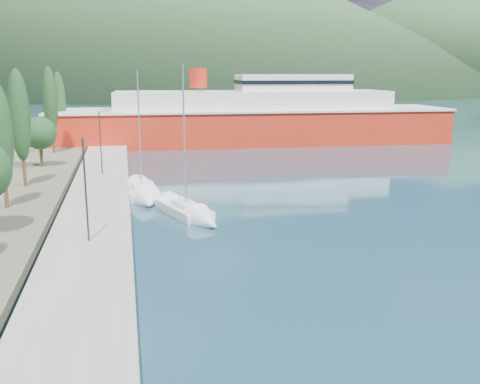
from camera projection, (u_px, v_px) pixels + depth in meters
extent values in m
plane|color=#1D3F50|center=(151.00, 115.00, 134.03)|extent=(1400.00, 1400.00, 0.00)
cube|color=gray|center=(98.00, 203.00, 42.43)|extent=(5.00, 88.00, 0.80)
cone|color=gray|center=(190.00, 7.00, 664.91)|extent=(760.00, 760.00, 180.00)
cone|color=gray|center=(471.00, 23.00, 662.69)|extent=(640.00, 640.00, 140.00)
cone|color=#335530|center=(184.00, 8.00, 396.73)|extent=(480.00, 480.00, 115.00)
cone|color=#335530|center=(462.00, 28.00, 425.50)|extent=(420.00, 420.00, 90.00)
cylinder|color=#47301E|center=(6.00, 194.00, 39.60)|extent=(0.30, 0.30, 2.02)
ellipsoid|color=#1B3D1C|center=(0.00, 132.00, 38.60)|extent=(1.80, 1.80, 7.16)
cylinder|color=#47301E|center=(25.00, 174.00, 47.08)|extent=(0.30, 0.30, 2.24)
ellipsoid|color=#1B3D1C|center=(19.00, 115.00, 45.97)|extent=(1.80, 1.80, 7.95)
cylinder|color=#47301E|center=(41.00, 156.00, 56.83)|extent=(0.36, 0.36, 2.18)
sphere|color=#1B3D1C|center=(39.00, 133.00, 56.29)|extent=(3.49, 3.49, 3.49)
cylinder|color=#47301E|center=(53.00, 143.00, 66.65)|extent=(0.30, 0.30, 2.33)
ellipsoid|color=#1B3D1C|center=(50.00, 101.00, 65.49)|extent=(1.80, 1.80, 8.25)
cylinder|color=#47301E|center=(62.00, 135.00, 75.67)|extent=(0.30, 0.30, 2.19)
ellipsoid|color=#1B3D1C|center=(59.00, 100.00, 74.58)|extent=(1.80, 1.80, 7.76)
cylinder|color=#2D2D33|center=(86.00, 191.00, 30.98)|extent=(0.12, 0.12, 6.00)
cube|color=#2D2D33|center=(83.00, 139.00, 30.56)|extent=(0.15, 0.50, 0.12)
cylinder|color=#2D2D33|center=(101.00, 143.00, 51.88)|extent=(0.12, 0.12, 6.00)
cube|color=#2D2D33|center=(99.00, 112.00, 51.46)|extent=(0.15, 0.50, 0.12)
cube|color=silver|center=(184.00, 211.00, 40.74)|extent=(4.01, 6.48, 0.86)
cube|color=silver|center=(186.00, 204.00, 40.27)|extent=(2.02, 2.73, 0.33)
cylinder|color=silver|center=(184.00, 137.00, 39.15)|extent=(0.12, 0.12, 10.51)
cone|color=silver|center=(207.00, 223.00, 37.46)|extent=(2.98, 3.39, 2.20)
cube|color=silver|center=(142.00, 192.00, 46.68)|extent=(3.06, 6.00, 0.99)
cube|color=silver|center=(142.00, 186.00, 46.18)|extent=(1.73, 2.45, 0.39)
cylinder|color=silver|center=(140.00, 130.00, 45.13)|extent=(0.12, 0.12, 9.93)
cone|color=silver|center=(147.00, 202.00, 43.23)|extent=(2.78, 2.93, 2.54)
cube|color=red|center=(252.00, 128.00, 81.02)|extent=(59.30, 15.01, 5.68)
cube|color=silver|center=(252.00, 109.00, 80.40)|extent=(59.73, 15.40, 0.30)
cube|color=silver|center=(252.00, 101.00, 80.13)|extent=(41.00, 12.06, 3.04)
cube|color=silver|center=(292.00, 83.00, 80.50)|extent=(16.81, 8.33, 2.43)
cylinder|color=red|center=(198.00, 78.00, 78.10)|extent=(2.64, 2.64, 2.84)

